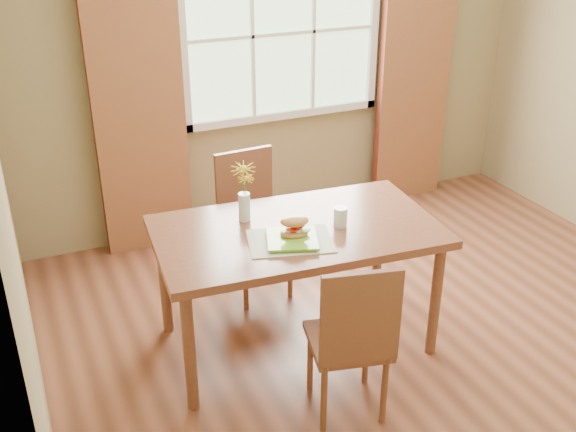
% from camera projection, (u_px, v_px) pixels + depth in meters
% --- Properties ---
extents(room, '(4.24, 3.84, 2.74)m').
position_uv_depth(room, '(424.00, 125.00, 3.58)').
color(room, brown).
rests_on(room, ground).
extents(window, '(1.62, 0.06, 1.32)m').
position_uv_depth(window, '(283.00, 33.00, 5.05)').
color(window, '#A7CF9C').
rests_on(window, room).
extents(curtain_left, '(0.65, 0.08, 2.20)m').
position_uv_depth(curtain_left, '(138.00, 107.00, 4.73)').
color(curtain_left, '#5F2316').
rests_on(curtain_left, room).
extents(curtain_right, '(0.65, 0.08, 2.20)m').
position_uv_depth(curtain_right, '(414.00, 73.00, 5.57)').
color(curtain_right, '#5F2316').
rests_on(curtain_right, room).
extents(dining_table, '(1.66, 1.02, 0.77)m').
position_uv_depth(dining_table, '(297.00, 240.00, 3.81)').
color(dining_table, brown).
rests_on(dining_table, room).
extents(chair_near, '(0.47, 0.47, 0.93)m').
position_uv_depth(chair_near, '(353.00, 335.00, 3.31)').
color(chair_near, brown).
rests_on(chair_near, room).
extents(chair_far, '(0.42, 0.42, 0.96)m').
position_uv_depth(chair_far, '(251.00, 217.00, 4.45)').
color(chair_far, brown).
rests_on(chair_far, room).
extents(placemat, '(0.52, 0.44, 0.01)m').
position_uv_depth(placemat, '(290.00, 241.00, 3.62)').
color(placemat, '#E1EDC9').
rests_on(placemat, dining_table).
extents(plate, '(0.34, 0.34, 0.01)m').
position_uv_depth(plate, '(292.00, 240.00, 3.61)').
color(plate, '#70B72D').
rests_on(plate, placemat).
extents(croissant_sandwich, '(0.18, 0.14, 0.12)m').
position_uv_depth(croissant_sandwich, '(295.00, 227.00, 3.61)').
color(croissant_sandwich, '#C68843').
rests_on(croissant_sandwich, plate).
extents(water_glass, '(0.08, 0.08, 0.11)m').
position_uv_depth(water_glass, '(340.00, 218.00, 3.76)').
color(water_glass, silver).
rests_on(water_glass, dining_table).
extents(flower_vase, '(0.14, 0.14, 0.34)m').
position_uv_depth(flower_vase, '(244.00, 187.00, 3.77)').
color(flower_vase, silver).
rests_on(flower_vase, dining_table).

